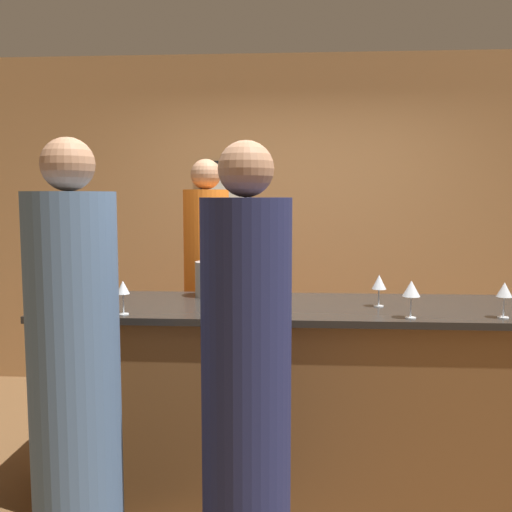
% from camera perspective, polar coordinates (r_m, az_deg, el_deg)
% --- Properties ---
extents(ground_plane, '(14.00, 14.00, 0.00)m').
position_cam_1_polar(ground_plane, '(3.41, 4.32, -22.42)').
color(ground_plane, brown).
extents(back_wall, '(8.00, 0.08, 2.80)m').
position_cam_1_polar(back_wall, '(4.89, 4.19, 3.39)').
color(back_wall, '#A37547').
rests_on(back_wall, ground_plane).
extents(bar_counter, '(2.69, 0.77, 1.04)m').
position_cam_1_polar(bar_counter, '(3.19, 4.39, -14.11)').
color(bar_counter, brown).
rests_on(bar_counter, ground_plane).
extents(bartender, '(0.30, 0.30, 1.86)m').
position_cam_1_polar(bartender, '(3.82, -4.92, -5.23)').
color(bartender, orange).
rests_on(bartender, ground_plane).
extents(guest_0, '(0.35, 0.35, 1.83)m').
position_cam_1_polar(guest_0, '(2.28, -0.98, -13.68)').
color(guest_0, '#1E234C').
rests_on(guest_0, ground_plane).
extents(guest_1, '(0.35, 0.35, 1.84)m').
position_cam_1_polar(guest_1, '(2.42, -17.62, -12.69)').
color(guest_1, '#4C6B93').
rests_on(guest_1, ground_plane).
extents(wine_bottle_0, '(0.08, 0.08, 0.32)m').
position_cam_1_polar(wine_bottle_0, '(2.93, -14.78, -3.12)').
color(wine_bottle_0, '#19381E').
rests_on(wine_bottle_0, bar_counter).
extents(ice_bucket, '(0.17, 0.17, 0.20)m').
position_cam_1_polar(ice_bucket, '(3.30, -4.63, -2.31)').
color(ice_bucket, '#9E9993').
rests_on(ice_bucket, bar_counter).
extents(wine_glass_0, '(0.06, 0.06, 0.17)m').
position_cam_1_polar(wine_glass_0, '(2.85, -13.16, -3.21)').
color(wine_glass_0, silver).
rests_on(wine_glass_0, bar_counter).
extents(wine_glass_1, '(0.08, 0.08, 0.17)m').
position_cam_1_polar(wine_glass_1, '(3.05, 12.20, -2.64)').
color(wine_glass_1, silver).
rests_on(wine_glass_1, bar_counter).
extents(wine_glass_2, '(0.07, 0.07, 0.17)m').
position_cam_1_polar(wine_glass_2, '(2.94, 23.59, -3.21)').
color(wine_glass_2, silver).
rests_on(wine_glass_2, bar_counter).
extents(wine_glass_3, '(0.08, 0.08, 0.18)m').
position_cam_1_polar(wine_glass_3, '(2.79, 15.26, -3.24)').
color(wine_glass_3, silver).
rests_on(wine_glass_3, bar_counter).
extents(wine_glass_4, '(0.06, 0.06, 0.16)m').
position_cam_1_polar(wine_glass_4, '(3.17, -15.89, -2.53)').
color(wine_glass_4, silver).
rests_on(wine_glass_4, bar_counter).
extents(wine_glass_5, '(0.07, 0.07, 0.16)m').
position_cam_1_polar(wine_glass_5, '(2.86, -3.65, -3.07)').
color(wine_glass_5, silver).
rests_on(wine_glass_5, bar_counter).
extents(wine_glass_6, '(0.08, 0.08, 0.14)m').
position_cam_1_polar(wine_glass_6, '(3.01, -16.54, -3.21)').
color(wine_glass_6, silver).
rests_on(wine_glass_6, bar_counter).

